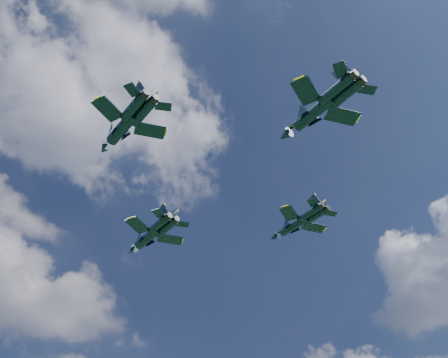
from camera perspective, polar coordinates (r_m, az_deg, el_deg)
jet_lead at (r=97.76m, az=-7.87°, el=-5.97°), size 10.83×14.77×3.48m
jet_left at (r=82.82m, az=-10.45°, el=4.97°), size 11.45×15.49×3.65m
jet_right at (r=99.81m, az=6.96°, el=-4.73°), size 10.18×14.03×3.32m
jet_slot at (r=76.12m, az=8.82°, el=6.53°), size 11.36×15.49×3.65m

